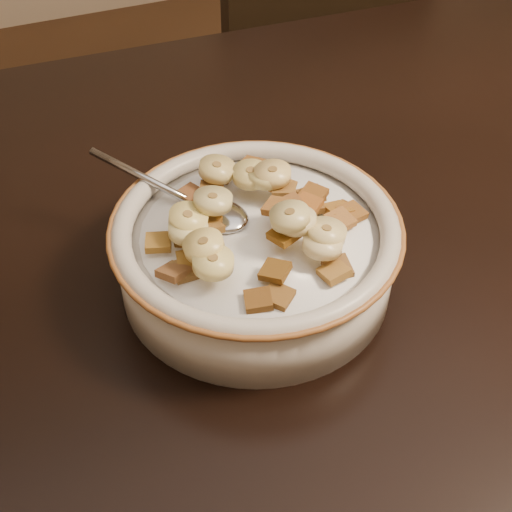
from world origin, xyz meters
name	(u,v)px	position (x,y,z in m)	size (l,w,h in m)	color
table	(500,227)	(0.00, 0.00, 0.73)	(1.40, 0.90, 0.04)	black
chair	(371,147)	(0.17, 0.50, 0.46)	(0.41, 0.41, 0.92)	black
cereal_bowl	(256,258)	(-0.26, 0.01, 0.78)	(0.23, 0.23, 0.05)	#B8AB9E
milk	(256,234)	(-0.26, 0.01, 0.80)	(0.19, 0.19, 0.00)	white
spoon	(218,215)	(-0.28, 0.03, 0.81)	(0.04, 0.05, 0.01)	#9FA0A7
cereal_square_0	(311,195)	(-0.20, 0.03, 0.81)	(0.02, 0.02, 0.01)	brown
cereal_square_1	(211,190)	(-0.28, 0.06, 0.82)	(0.02, 0.02, 0.01)	brown
cereal_square_2	(340,220)	(-0.19, -0.02, 0.81)	(0.02, 0.02, 0.01)	#976125
cereal_square_3	(334,272)	(-0.22, -0.06, 0.81)	(0.02, 0.02, 0.01)	olive
cereal_square_4	(251,165)	(-0.23, 0.08, 0.81)	(0.02, 0.02, 0.01)	brown
cereal_square_5	(338,210)	(-0.19, 0.00, 0.81)	(0.02, 0.02, 0.01)	brown
cereal_square_6	(186,270)	(-0.33, -0.02, 0.81)	(0.02, 0.02, 0.01)	brown
cereal_square_7	(346,213)	(-0.18, 0.00, 0.81)	(0.02, 0.02, 0.01)	brown
cereal_square_8	(191,195)	(-0.29, 0.06, 0.81)	(0.02, 0.02, 0.01)	brown
cereal_square_9	(291,206)	(-0.23, 0.01, 0.82)	(0.02, 0.02, 0.01)	brown
cereal_square_10	(158,242)	(-0.34, 0.02, 0.81)	(0.02, 0.02, 0.01)	olive
cereal_square_11	(284,235)	(-0.25, -0.02, 0.82)	(0.02, 0.02, 0.01)	brown
cereal_square_12	(191,239)	(-0.31, 0.01, 0.81)	(0.02, 0.02, 0.01)	brown
cereal_square_13	(338,268)	(-0.22, -0.06, 0.81)	(0.02, 0.02, 0.01)	brown
cereal_square_14	(206,202)	(-0.29, 0.04, 0.82)	(0.02, 0.02, 0.01)	brown
cereal_square_15	(275,271)	(-0.27, -0.05, 0.82)	(0.02, 0.02, 0.01)	brown
cereal_square_16	(208,226)	(-0.30, 0.01, 0.82)	(0.02, 0.02, 0.01)	brown
cereal_square_17	(284,190)	(-0.22, 0.03, 0.82)	(0.02, 0.02, 0.01)	olive
cereal_square_18	(283,186)	(-0.22, 0.04, 0.82)	(0.02, 0.02, 0.01)	brown
cereal_square_19	(205,219)	(-0.29, 0.02, 0.82)	(0.02, 0.02, 0.01)	#885C17
cereal_square_20	(308,205)	(-0.21, 0.01, 0.82)	(0.02, 0.02, 0.01)	brown
cereal_square_21	(173,272)	(-0.34, -0.02, 0.81)	(0.02, 0.02, 0.01)	brown
cereal_square_22	(258,300)	(-0.29, -0.07, 0.81)	(0.02, 0.02, 0.01)	brown
cereal_square_23	(311,205)	(-0.21, 0.01, 0.81)	(0.02, 0.02, 0.01)	brown
cereal_square_24	(278,296)	(-0.27, -0.07, 0.81)	(0.02, 0.02, 0.01)	brown
cereal_square_25	(277,207)	(-0.24, 0.00, 0.83)	(0.02, 0.02, 0.01)	brown
cereal_square_26	(313,194)	(-0.20, 0.02, 0.82)	(0.02, 0.02, 0.01)	brown
cereal_square_27	(352,213)	(-0.18, -0.01, 0.81)	(0.02, 0.02, 0.01)	brown
cereal_square_28	(220,175)	(-0.26, 0.08, 0.81)	(0.02, 0.02, 0.01)	brown
cereal_square_29	(190,261)	(-0.32, -0.01, 0.81)	(0.02, 0.02, 0.01)	brown
banana_slice_0	(296,221)	(-0.23, -0.02, 0.83)	(0.03, 0.03, 0.01)	#FEE89A
banana_slice_1	(326,233)	(-0.22, -0.04, 0.83)	(0.03, 0.03, 0.01)	#D6C280
banana_slice_2	(204,246)	(-0.31, -0.02, 0.83)	(0.03, 0.03, 0.01)	#F8DE77
banana_slice_3	(323,245)	(-0.22, -0.05, 0.82)	(0.03, 0.03, 0.01)	#D3C38A
banana_slice_4	(188,219)	(-0.31, 0.02, 0.83)	(0.03, 0.03, 0.01)	#E4D570
banana_slice_5	(217,169)	(-0.27, 0.07, 0.83)	(0.03, 0.03, 0.01)	tan
banana_slice_6	(188,230)	(-0.31, 0.01, 0.82)	(0.03, 0.03, 0.01)	beige
banana_slice_7	(273,174)	(-0.23, 0.04, 0.83)	(0.03, 0.03, 0.01)	#FEDC8B
banana_slice_8	(290,216)	(-0.24, -0.02, 0.84)	(0.03, 0.03, 0.01)	#EDD08C
banana_slice_9	(251,174)	(-0.24, 0.05, 0.83)	(0.03, 0.03, 0.01)	#D7BA7D
banana_slice_10	(213,201)	(-0.29, 0.02, 0.83)	(0.03, 0.03, 0.01)	beige
banana_slice_11	(213,262)	(-0.31, -0.04, 0.83)	(0.03, 0.03, 0.01)	#DDC775
banana_slice_12	(267,177)	(-0.23, 0.05, 0.83)	(0.03, 0.03, 0.01)	#E6CD84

